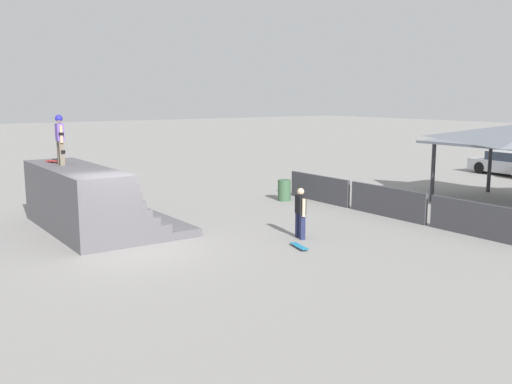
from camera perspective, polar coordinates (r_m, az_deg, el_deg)
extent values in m
plane|color=gray|center=(16.39, -12.81, -5.49)|extent=(160.00, 160.00, 0.00)
cube|color=#565459|center=(19.13, -14.54, -3.01)|extent=(5.76, 3.69, 0.25)
cube|color=#565459|center=(18.92, -15.96, -2.43)|extent=(5.76, 2.71, 0.25)
cube|color=#565459|center=(18.81, -16.52, -1.74)|extent=(5.76, 2.35, 0.25)
cube|color=#565459|center=(18.73, -16.90, -1.02)|extent=(5.76, 2.11, 0.25)
cube|color=#565459|center=(18.66, -17.19, -0.28)|extent=(5.76, 1.94, 0.25)
cube|color=#565459|center=(18.60, -17.41, 0.47)|extent=(5.76, 1.81, 0.25)
cube|color=#565459|center=(18.55, -17.57, 1.23)|extent=(5.76, 1.73, 0.25)
cube|color=#565459|center=(18.51, -17.68, 2.00)|extent=(5.76, 1.68, 0.25)
cylinder|color=silver|center=(18.76, -15.29, 2.49)|extent=(5.65, 0.07, 0.07)
cube|color=#6B6051|center=(19.06, -18.85, 3.68)|extent=(0.16, 0.16, 0.76)
cube|color=black|center=(19.06, -18.77, 3.83)|extent=(0.19, 0.15, 0.11)
cube|color=#6B6051|center=(19.39, -19.03, 3.77)|extent=(0.16, 0.16, 0.76)
cube|color=black|center=(19.39, -18.96, 3.91)|extent=(0.19, 0.15, 0.11)
cube|color=#6B4CB7|center=(19.17, -19.05, 5.67)|extent=(0.43, 0.25, 0.54)
cylinder|color=tan|center=(18.92, -18.89, 5.50)|extent=(0.11, 0.11, 0.54)
cylinder|color=black|center=(18.92, -18.90, 5.53)|extent=(0.17, 0.17, 0.08)
cylinder|color=tan|center=(19.43, -19.18, 5.58)|extent=(0.11, 0.11, 0.54)
cylinder|color=black|center=(19.43, -19.18, 5.61)|extent=(0.17, 0.17, 0.08)
sphere|color=tan|center=(19.15, -19.11, 6.88)|extent=(0.21, 0.21, 0.21)
sphere|color=#232399|center=(19.15, -19.12, 6.96)|extent=(0.24, 0.24, 0.24)
cylinder|color=red|center=(19.69, -18.86, 2.81)|extent=(0.06, 0.05, 0.05)
cylinder|color=red|center=(19.61, -19.19, 2.77)|extent=(0.06, 0.05, 0.05)
cylinder|color=red|center=(20.11, -19.72, 2.90)|extent=(0.06, 0.05, 0.05)
cylinder|color=red|center=(20.03, -20.05, 2.85)|extent=(0.06, 0.05, 0.05)
cube|color=#B22323|center=(19.86, -19.46, 2.93)|extent=(0.85, 0.47, 0.02)
cube|color=#B22323|center=(19.55, -18.82, 2.93)|extent=(0.16, 0.22, 0.02)
cube|color=#1E2347|center=(17.19, 4.24, -3.28)|extent=(0.18, 0.18, 0.75)
cube|color=#1E2347|center=(16.89, 4.65, -3.52)|extent=(0.18, 0.18, 0.75)
cube|color=black|center=(16.91, 4.47, -1.28)|extent=(0.45, 0.32, 0.53)
cylinder|color=beige|center=(17.15, 4.16, -1.27)|extent=(0.13, 0.13, 0.53)
cylinder|color=beige|center=(16.69, 4.80, -1.58)|extent=(0.13, 0.13, 0.53)
sphere|color=beige|center=(16.84, 4.49, 0.05)|extent=(0.21, 0.21, 0.21)
cylinder|color=red|center=(15.82, 4.95, -5.73)|extent=(0.06, 0.04, 0.05)
cylinder|color=red|center=(15.77, 4.48, -5.78)|extent=(0.06, 0.04, 0.05)
cylinder|color=red|center=(16.28, 4.16, -5.28)|extent=(0.06, 0.04, 0.05)
cylinder|color=red|center=(16.22, 3.71, -5.33)|extent=(0.06, 0.04, 0.05)
cube|color=teal|center=(16.01, 4.32, -5.41)|extent=(0.86, 0.40, 0.02)
cube|color=teal|center=(15.67, 4.91, -5.68)|extent=(0.15, 0.22, 0.02)
cube|color=#3D3D42|center=(23.06, 6.32, 0.36)|extent=(3.40, 0.12, 1.05)
cube|color=#3D3D42|center=(20.52, 12.97, -0.97)|extent=(3.40, 0.12, 1.05)
cube|color=#3D3D42|center=(18.35, 21.35, -2.63)|extent=(3.40, 0.12, 1.05)
cylinder|color=#2D2D33|center=(23.92, 17.27, 1.87)|extent=(0.16, 0.16, 2.33)
cylinder|color=#2D2D33|center=(27.07, 22.33, 2.43)|extent=(0.16, 0.16, 2.33)
cylinder|color=#385B3D|center=(23.13, 2.84, 0.18)|extent=(0.52, 0.52, 0.85)
cube|color=#A8AAAF|center=(33.40, 24.04, 2.36)|extent=(4.30, 2.08, 0.62)
cube|color=#283342|center=(33.41, 23.95, 3.30)|extent=(2.05, 1.61, 0.46)
cube|color=#A8AAAF|center=(33.39, 23.98, 3.69)|extent=(1.96, 1.57, 0.04)
cylinder|color=black|center=(34.80, 23.11, 2.41)|extent=(0.66, 0.26, 0.64)
cylinder|color=black|center=(33.57, 21.49, 2.27)|extent=(0.66, 0.26, 0.64)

